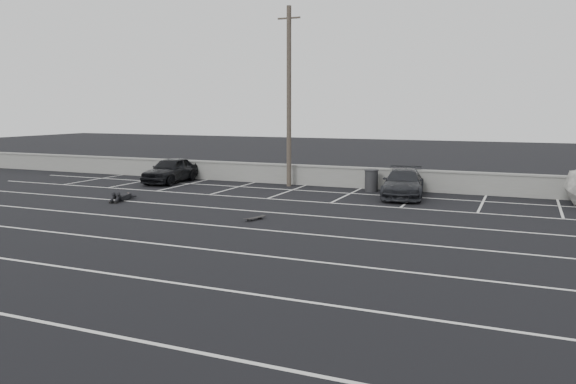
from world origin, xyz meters
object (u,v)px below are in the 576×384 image
at_px(utility_pole, 289,97).
at_px(person, 124,194).
at_px(car_right, 403,183).
at_px(trash_bin, 371,180).
at_px(car_left, 171,170).
at_px(skateboard, 255,218).

relative_size(utility_pole, person, 3.78).
bearing_deg(car_right, trash_bin, 139.47).
height_order(car_left, utility_pole, utility_pole).
relative_size(car_right, skateboard, 5.53).
bearing_deg(car_right, car_left, 171.05).
xyz_separation_m(utility_pole, skateboard, (2.38, -8.80, -4.53)).
relative_size(car_right, person, 1.82).
xyz_separation_m(car_left, trash_bin, (10.95, 1.00, -0.14)).
bearing_deg(utility_pole, car_right, -11.93).
relative_size(car_left, person, 1.69).
bearing_deg(skateboard, trash_bin, 96.59).
bearing_deg(skateboard, car_right, 82.89).
height_order(utility_pole, skateboard, utility_pole).
bearing_deg(car_right, skateboard, -125.62).
bearing_deg(utility_pole, trash_bin, -2.55).
relative_size(car_left, car_right, 0.93).
bearing_deg(person, trash_bin, 19.59).
xyz_separation_m(car_left, utility_pole, (6.51, 1.20, 3.91)).
distance_m(trash_bin, skateboard, 8.86).
bearing_deg(skateboard, person, -174.32).
distance_m(car_left, person, 5.89).
height_order(utility_pole, trash_bin, utility_pole).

